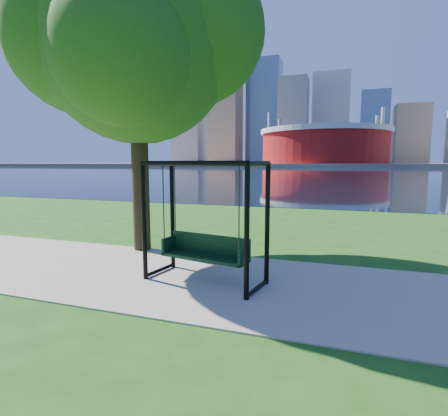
% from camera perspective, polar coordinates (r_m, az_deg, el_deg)
% --- Properties ---
extents(ground, '(900.00, 900.00, 0.00)m').
position_cam_1_polar(ground, '(7.89, 1.05, -10.93)').
color(ground, '#1E5114').
rests_on(ground, ground).
extents(path, '(120.00, 4.00, 0.03)m').
position_cam_1_polar(path, '(7.44, -0.14, -11.97)').
color(path, '#9E937F').
rests_on(path, ground).
extents(river, '(900.00, 180.00, 0.02)m').
position_cam_1_polar(river, '(109.19, 17.58, 5.77)').
color(river, black).
rests_on(river, ground).
extents(far_bank, '(900.00, 228.00, 2.00)m').
position_cam_1_polar(far_bank, '(313.15, 18.40, 6.76)').
color(far_bank, '#937F60').
rests_on(far_bank, ground).
extents(stadium, '(83.00, 83.00, 32.00)m').
position_cam_1_polar(stadium, '(242.74, 16.00, 9.90)').
color(stadium, maroon).
rests_on(stadium, far_bank).
extents(skyline, '(392.00, 66.00, 96.50)m').
position_cam_1_polar(skyline, '(328.30, 17.91, 12.90)').
color(skyline, gray).
rests_on(skyline, far_bank).
extents(swing, '(2.61, 1.48, 2.52)m').
position_cam_1_polar(swing, '(7.19, -3.09, -2.73)').
color(swing, black).
rests_on(swing, ground).
extents(park_tree, '(6.62, 5.98, 8.22)m').
position_cam_1_polar(park_tree, '(10.63, -14.23, 24.87)').
color(park_tree, black).
rests_on(park_tree, ground).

